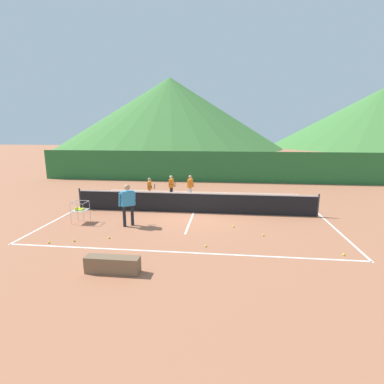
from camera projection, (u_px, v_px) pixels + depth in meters
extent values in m
plane|color=#A86647|center=(194.00, 213.00, 13.56)|extent=(120.00, 120.00, 0.00)
cube|color=white|center=(178.00, 252.00, 9.16)|extent=(11.67, 0.08, 0.01)
cube|color=white|center=(202.00, 192.00, 18.11)|extent=(11.67, 0.08, 0.01)
cube|color=white|center=(77.00, 209.00, 14.22)|extent=(0.08, 9.21, 0.01)
cube|color=white|center=(322.00, 217.00, 12.91)|extent=(0.08, 9.21, 0.01)
cube|color=white|center=(194.00, 213.00, 13.56)|extent=(0.08, 5.83, 0.01)
cylinder|color=#333338|center=(80.00, 199.00, 14.08)|extent=(0.08, 0.08, 1.05)
cylinder|color=#333338|center=(318.00, 205.00, 12.83)|extent=(0.08, 0.08, 1.05)
cube|color=black|center=(194.00, 203.00, 13.47)|extent=(11.16, 0.02, 0.92)
cube|color=white|center=(194.00, 193.00, 13.37)|extent=(11.16, 0.03, 0.06)
cylinder|color=black|center=(124.00, 216.00, 11.53)|extent=(0.13, 0.13, 0.85)
cylinder|color=black|center=(132.00, 215.00, 11.68)|extent=(0.13, 0.13, 0.85)
cube|color=#338CBF|center=(127.00, 198.00, 11.45)|extent=(0.55, 0.49, 0.60)
sphere|color=tan|center=(127.00, 187.00, 11.36)|extent=(0.24, 0.24, 0.24)
cylinder|color=#338CBF|center=(120.00, 200.00, 11.39)|extent=(0.21, 0.24, 0.59)
cylinder|color=#338CBF|center=(134.00, 198.00, 11.64)|extent=(0.18, 0.20, 0.59)
torus|color=#262628|center=(132.00, 198.00, 11.87)|extent=(0.25, 0.19, 0.29)
cylinder|color=black|center=(134.00, 200.00, 11.66)|extent=(0.15, 0.20, 0.03)
cylinder|color=silver|center=(150.00, 194.00, 16.05)|extent=(0.09, 0.09, 0.62)
cylinder|color=silver|center=(150.00, 195.00, 15.81)|extent=(0.09, 0.09, 0.62)
cube|color=orange|center=(149.00, 185.00, 15.82)|extent=(0.22, 0.39, 0.44)
sphere|color=tan|center=(149.00, 179.00, 15.75)|extent=(0.17, 0.17, 0.17)
cylinder|color=orange|center=(151.00, 185.00, 16.04)|extent=(0.18, 0.09, 0.43)
cylinder|color=orange|center=(150.00, 187.00, 15.62)|extent=(0.14, 0.08, 0.43)
torus|color=#262628|center=(155.00, 186.00, 15.62)|extent=(0.06, 0.29, 0.29)
cylinder|color=black|center=(150.00, 186.00, 15.62)|extent=(0.22, 0.06, 0.03)
cylinder|color=black|center=(172.00, 192.00, 16.54)|extent=(0.10, 0.10, 0.65)
cylinder|color=black|center=(171.00, 193.00, 16.30)|extent=(0.10, 0.10, 0.65)
cube|color=orange|center=(171.00, 183.00, 16.30)|extent=(0.23, 0.41, 0.46)
sphere|color=#DBAD84|center=(171.00, 177.00, 16.23)|extent=(0.18, 0.18, 0.18)
cylinder|color=orange|center=(173.00, 183.00, 16.51)|extent=(0.18, 0.09, 0.45)
cylinder|color=orange|center=(171.00, 184.00, 16.09)|extent=(0.14, 0.09, 0.45)
torus|color=#262628|center=(175.00, 185.00, 16.03)|extent=(0.06, 0.29, 0.29)
cylinder|color=black|center=(171.00, 184.00, 16.09)|extent=(0.22, 0.06, 0.03)
cylinder|color=silver|center=(191.00, 193.00, 16.33)|extent=(0.10, 0.10, 0.68)
cylinder|color=silver|center=(189.00, 194.00, 16.10)|extent=(0.10, 0.10, 0.68)
cube|color=orange|center=(190.00, 183.00, 16.10)|extent=(0.29, 0.44, 0.47)
sphere|color=tan|center=(190.00, 177.00, 16.02)|extent=(0.19, 0.19, 0.19)
cylinder|color=orange|center=(193.00, 183.00, 16.29)|extent=(0.20, 0.12, 0.46)
cylinder|color=orange|center=(189.00, 184.00, 15.88)|extent=(0.15, 0.11, 0.47)
cylinder|color=#B7B7BC|center=(77.00, 210.00, 12.33)|extent=(0.02, 0.02, 0.89)
cylinder|color=#B7B7BC|center=(90.00, 211.00, 12.26)|extent=(0.02, 0.02, 0.89)
cylinder|color=#B7B7BC|center=(71.00, 214.00, 11.78)|extent=(0.02, 0.02, 0.89)
cylinder|color=#B7B7BC|center=(84.00, 215.00, 11.72)|extent=(0.02, 0.02, 0.89)
cube|color=#B7B7BC|center=(80.00, 210.00, 12.00)|extent=(0.56, 0.56, 0.01)
cube|color=#B7B7BC|center=(83.00, 201.00, 12.20)|extent=(0.56, 0.02, 0.02)
cube|color=#B7B7BC|center=(76.00, 204.00, 11.66)|extent=(0.56, 0.02, 0.02)
cube|color=#B7B7BC|center=(73.00, 202.00, 11.96)|extent=(0.02, 0.56, 0.02)
cube|color=#B7B7BC|center=(86.00, 202.00, 11.90)|extent=(0.02, 0.56, 0.02)
sphere|color=yellow|center=(76.00, 210.00, 11.88)|extent=(0.07, 0.07, 0.07)
sphere|color=yellow|center=(76.00, 210.00, 11.95)|extent=(0.07, 0.07, 0.07)
sphere|color=yellow|center=(77.00, 209.00, 12.00)|extent=(0.07, 0.07, 0.07)
sphere|color=yellow|center=(78.00, 209.00, 12.08)|extent=(0.07, 0.07, 0.07)
sphere|color=yellow|center=(79.00, 208.00, 12.13)|extent=(0.07, 0.07, 0.07)
sphere|color=yellow|center=(77.00, 210.00, 11.88)|extent=(0.07, 0.07, 0.07)
sphere|color=yellow|center=(78.00, 209.00, 11.94)|extent=(0.07, 0.07, 0.07)
sphere|color=yellow|center=(79.00, 209.00, 12.00)|extent=(0.07, 0.07, 0.07)
sphere|color=yellow|center=(79.00, 209.00, 12.06)|extent=(0.07, 0.07, 0.07)
sphere|color=yellow|center=(80.00, 208.00, 12.12)|extent=(0.07, 0.07, 0.07)
sphere|color=yellow|center=(79.00, 210.00, 11.87)|extent=(0.07, 0.07, 0.07)
sphere|color=yellow|center=(80.00, 210.00, 11.93)|extent=(0.07, 0.07, 0.07)
sphere|color=yellow|center=(80.00, 209.00, 11.99)|extent=(0.07, 0.07, 0.07)
sphere|color=yellow|center=(81.00, 209.00, 12.05)|extent=(0.07, 0.07, 0.07)
sphere|color=yellow|center=(82.00, 208.00, 12.12)|extent=(0.07, 0.07, 0.07)
sphere|color=yellow|center=(80.00, 210.00, 11.86)|extent=(0.07, 0.07, 0.07)
sphere|color=yellow|center=(81.00, 210.00, 11.92)|extent=(0.07, 0.07, 0.07)
sphere|color=yellow|center=(82.00, 209.00, 11.99)|extent=(0.07, 0.07, 0.07)
sphere|color=yellow|center=(82.00, 209.00, 12.04)|extent=(0.07, 0.07, 0.07)
sphere|color=yellow|center=(83.00, 208.00, 12.11)|extent=(0.07, 0.07, 0.07)
sphere|color=yellow|center=(82.00, 210.00, 11.86)|extent=(0.07, 0.07, 0.07)
sphere|color=yellow|center=(82.00, 210.00, 11.91)|extent=(0.07, 0.07, 0.07)
sphere|color=yellow|center=(83.00, 209.00, 11.98)|extent=(0.07, 0.07, 0.07)
sphere|color=yellow|center=(84.00, 209.00, 12.04)|extent=(0.07, 0.07, 0.07)
sphere|color=yellow|center=(85.00, 209.00, 12.10)|extent=(0.07, 0.07, 0.07)
sphere|color=yellow|center=(75.00, 209.00, 11.87)|extent=(0.07, 0.07, 0.07)
sphere|color=yellow|center=(76.00, 208.00, 11.93)|extent=(0.07, 0.07, 0.07)
sphere|color=yellow|center=(77.00, 208.00, 12.00)|extent=(0.07, 0.07, 0.07)
sphere|color=yellow|center=(344.00, 255.00, 8.91)|extent=(0.07, 0.07, 0.07)
sphere|color=yellow|center=(74.00, 241.00, 10.03)|extent=(0.07, 0.07, 0.07)
sphere|color=yellow|center=(49.00, 242.00, 9.89)|extent=(0.07, 0.07, 0.07)
sphere|color=yellow|center=(206.00, 246.00, 9.58)|extent=(0.07, 0.07, 0.07)
sphere|color=yellow|center=(109.00, 238.00, 10.32)|extent=(0.07, 0.07, 0.07)
sphere|color=yellow|center=(263.00, 235.00, 10.56)|extent=(0.07, 0.07, 0.07)
sphere|color=yellow|center=(233.00, 226.00, 11.54)|extent=(0.07, 0.07, 0.07)
cube|color=#286B33|center=(206.00, 167.00, 21.48)|extent=(25.68, 0.08, 2.30)
cube|color=brown|center=(113.00, 265.00, 7.81)|extent=(1.50, 0.36, 0.46)
cone|color=#427A38|center=(170.00, 113.00, 64.62)|extent=(49.73, 49.73, 15.25)
cone|color=#427A38|center=(382.00, 118.00, 64.59)|extent=(48.27, 48.27, 13.20)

